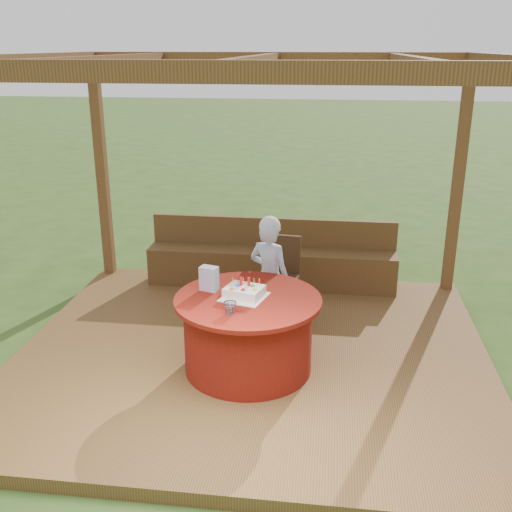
% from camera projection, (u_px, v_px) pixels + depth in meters
% --- Properties ---
extents(ground, '(60.00, 60.00, 0.00)m').
position_uv_depth(ground, '(253.00, 361.00, 5.84)').
color(ground, '#2D4B19').
rests_on(ground, ground).
extents(deck, '(4.50, 4.00, 0.12)m').
position_uv_depth(deck, '(253.00, 355.00, 5.82)').
color(deck, brown).
rests_on(deck, ground).
extents(pergola, '(4.50, 4.00, 2.72)m').
position_uv_depth(pergola, '(252.00, 109.00, 5.04)').
color(pergola, brown).
rests_on(pergola, deck).
extents(bench, '(3.00, 0.42, 0.80)m').
position_uv_depth(bench, '(271.00, 264.00, 7.32)').
color(bench, brown).
rests_on(bench, deck).
extents(table, '(1.30, 1.30, 0.70)m').
position_uv_depth(table, '(248.00, 333.00, 5.36)').
color(table, maroon).
rests_on(table, deck).
extents(chair, '(0.45, 0.45, 0.86)m').
position_uv_depth(chair, '(280.00, 272.00, 6.48)').
color(chair, '#3B2512').
rests_on(chair, deck).
extents(elderly_woman, '(0.51, 0.43, 1.22)m').
position_uv_depth(elderly_woman, '(269.00, 274.00, 6.01)').
color(elderly_woman, '#98B9E2').
rests_on(elderly_woman, deck).
extents(birthday_cake, '(0.45, 0.45, 0.17)m').
position_uv_depth(birthday_cake, '(244.00, 292.00, 5.24)').
color(birthday_cake, white).
rests_on(birthday_cake, table).
extents(gift_bag, '(0.18, 0.14, 0.22)m').
position_uv_depth(gift_bag, '(209.00, 278.00, 5.38)').
color(gift_bag, '#CE85B4').
rests_on(gift_bag, table).
extents(drinking_glass, '(0.11, 0.11, 0.10)m').
position_uv_depth(drinking_glass, '(230.00, 308.00, 4.92)').
color(drinking_glass, white).
rests_on(drinking_glass, table).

